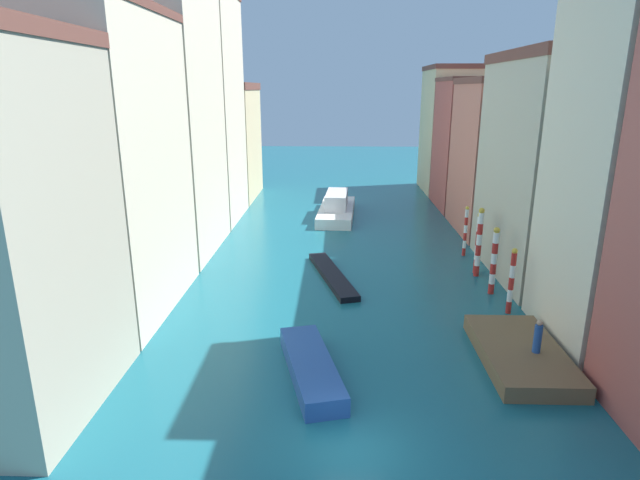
{
  "coord_description": "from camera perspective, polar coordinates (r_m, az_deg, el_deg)",
  "views": [
    {
      "loc": [
        -0.69,
        -15.76,
        12.47
      ],
      "look_at": [
        -1.9,
        21.67,
        1.5
      ],
      "focal_mm": 29.14,
      "sensor_mm": 36.0,
      "label": 1
    }
  ],
  "objects": [
    {
      "name": "vaporetto_white",
      "position": [
        52.34,
        1.83,
        3.54
      ],
      "size": [
        3.95,
        10.99,
        2.49
      ],
      "color": "white",
      "rests_on": "ground"
    },
    {
      "name": "building_right_4",
      "position": [
        58.35,
        16.79,
        10.06
      ],
      "size": [
        7.89,
        9.27,
        13.57
      ],
      "color": "#B25147",
      "rests_on": "ground"
    },
    {
      "name": "building_right_3",
      "position": [
        48.84,
        19.69,
        8.6
      ],
      "size": [
        7.89,
        10.01,
        13.37
      ],
      "color": "#C6705B",
      "rests_on": "ground"
    },
    {
      "name": "building_left_4",
      "position": [
        62.51,
        -10.74,
        10.62
      ],
      "size": [
        7.89,
        10.99,
        13.08
      ],
      "color": "beige",
      "rests_on": "ground"
    },
    {
      "name": "mooring_pole_0",
      "position": [
        31.42,
        20.29,
        -4.18
      ],
      "size": [
        0.33,
        0.33,
        3.93
      ],
      "color": "red",
      "rests_on": "ground"
    },
    {
      "name": "building_left_2",
      "position": [
        41.78,
        -17.35,
        13.14
      ],
      "size": [
        7.89,
        10.89,
        21.31
      ],
      "color": "beige",
      "rests_on": "ground"
    },
    {
      "name": "mooring_pole_2",
      "position": [
        36.85,
        17.06,
        -0.16
      ],
      "size": [
        0.4,
        0.4,
        4.82
      ],
      "color": "red",
      "rests_on": "ground"
    },
    {
      "name": "building_left_3",
      "position": [
        51.89,
        -13.53,
        13.75
      ],
      "size": [
        7.89,
        9.8,
        21.04
      ],
      "color": "beige",
      "rests_on": "ground"
    },
    {
      "name": "building_left_1",
      "position": [
        31.54,
        -23.55,
        7.55
      ],
      "size": [
        7.89,
        11.26,
        16.76
      ],
      "color": "beige",
      "rests_on": "ground"
    },
    {
      "name": "ground_plane",
      "position": [
        42.16,
        2.7,
        -0.9
      ],
      "size": [
        154.0,
        154.0,
        0.0
      ],
      "primitive_type": "plane",
      "color": "#196070"
    },
    {
      "name": "waterfront_dock",
      "position": [
        26.89,
        21.16,
        -11.58
      ],
      "size": [
        3.67,
        7.09,
        0.77
      ],
      "color": "brown",
      "rests_on": "ground"
    },
    {
      "name": "mooring_pole_3",
      "position": [
        37.47,
        16.95,
        -0.26
      ],
      "size": [
        0.37,
        0.37,
        4.35
      ],
      "color": "red",
      "rests_on": "ground"
    },
    {
      "name": "gondola_black",
      "position": [
        35.55,
        1.32,
        -3.88
      ],
      "size": [
        3.59,
        8.98,
        0.39
      ],
      "color": "black",
      "rests_on": "ground"
    },
    {
      "name": "building_right_5",
      "position": [
        67.52,
        14.81,
        11.63
      ],
      "size": [
        7.89,
        9.72,
        15.11
      ],
      "color": "beige",
      "rests_on": "ground"
    },
    {
      "name": "mooring_pole_4",
      "position": [
        41.24,
        15.69,
        1.0
      ],
      "size": [
        0.28,
        0.28,
        3.91
      ],
      "color": "red",
      "rests_on": "ground"
    },
    {
      "name": "mooring_pole_1",
      "position": [
        33.97,
        18.56,
        -2.1
      ],
      "size": [
        0.4,
        0.4,
        4.34
      ],
      "color": "red",
      "rests_on": "ground"
    },
    {
      "name": "person_on_dock",
      "position": [
        26.14,
        22.8,
        -9.82
      ],
      "size": [
        0.36,
        0.36,
        1.6
      ],
      "color": "#234C93",
      "rests_on": "waterfront_dock"
    },
    {
      "name": "motorboat_0",
      "position": [
        23.95,
        -1.0,
        -13.83
      ],
      "size": [
        3.4,
        6.96,
        0.88
      ],
      "color": "#234C93",
      "rests_on": "ground"
    },
    {
      "name": "building_right_2",
      "position": [
        38.2,
        24.82,
        7.25
      ],
      "size": [
        7.89,
        12.12,
        14.83
      ],
      "color": "#BCB299",
      "rests_on": "ground"
    }
  ]
}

